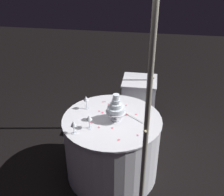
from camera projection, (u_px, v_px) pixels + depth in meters
ground_plane at (112, 172)px, 3.41m from camera, size 12.00×12.00×0.00m
decorative_arch at (152, 61)px, 2.62m from camera, size 2.04×0.06×2.31m
main_table at (112, 147)px, 3.22m from camera, size 1.10×1.10×0.78m
side_table at (138, 105)px, 4.01m from camera, size 0.47×0.47×0.81m
tiered_cake at (116, 108)px, 2.93m from camera, size 0.22×0.22×0.31m
wine_glass_0 at (74, 124)px, 2.75m from camera, size 0.06×0.06×0.15m
wine_glass_1 at (86, 99)px, 3.15m from camera, size 0.06×0.06×0.16m
wine_glass_2 at (89, 119)px, 2.82m from camera, size 0.07×0.07×0.15m
cake_knife at (132, 117)px, 3.06m from camera, size 0.20×0.25×0.01m
rose_petal_0 at (99, 127)px, 2.88m from camera, size 0.04×0.03×0.00m
rose_petal_1 at (103, 113)px, 3.13m from camera, size 0.04×0.04×0.00m
rose_petal_2 at (113, 111)px, 3.16m from camera, size 0.03×0.03×0.00m
rose_petal_3 at (127, 115)px, 3.09m from camera, size 0.04×0.05×0.00m
rose_petal_4 at (103, 102)px, 3.34m from camera, size 0.04×0.04×0.00m
rose_petal_5 at (149, 118)px, 3.03m from camera, size 0.02×0.03×0.00m
rose_petal_6 at (119, 140)px, 2.70m from camera, size 0.04×0.04×0.00m
rose_petal_7 at (105, 102)px, 3.34m from camera, size 0.02×0.03×0.00m
rose_petal_8 at (138, 135)px, 2.77m from camera, size 0.03×0.03×0.00m
rose_petal_9 at (109, 104)px, 3.30m from camera, size 0.03×0.03×0.00m
rose_petal_10 at (136, 114)px, 3.10m from camera, size 0.03×0.04×0.00m
rose_petal_11 at (126, 105)px, 3.27m from camera, size 0.03×0.03×0.00m
rose_petal_12 at (109, 104)px, 3.29m from camera, size 0.03×0.03×0.00m
rose_petal_13 at (121, 110)px, 3.19m from camera, size 0.02×0.03×0.00m
rose_petal_14 at (91, 123)px, 2.96m from camera, size 0.03×0.03×0.00m
rose_petal_15 at (99, 111)px, 3.16m from camera, size 0.04×0.04×0.00m
rose_petal_16 at (112, 128)px, 2.87m from camera, size 0.03×0.02×0.00m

